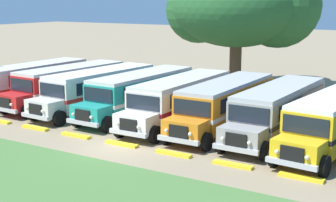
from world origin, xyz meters
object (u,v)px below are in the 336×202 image
parked_bus_slot_0 (33,80)px  parked_bus_slot_7 (336,118)px  parked_bus_slot_4 (181,98)px  parked_bus_slot_2 (99,88)px  parked_bus_slot_6 (278,108)px  parked_bus_slot_3 (140,92)px  broad_shade_tree (243,6)px  parked_bus_slot_5 (225,102)px  parked_bus_slot_1 (69,83)px

parked_bus_slot_0 → parked_bus_slot_7: bearing=89.2°
parked_bus_slot_0 → parked_bus_slot_4: same height
parked_bus_slot_0 → parked_bus_slot_2: bearing=90.4°
parked_bus_slot_0 → parked_bus_slot_6: bearing=91.1°
parked_bus_slot_6 → parked_bus_slot_0: bearing=-88.4°
parked_bus_slot_6 → parked_bus_slot_7: size_ratio=0.99×
parked_bus_slot_0 → parked_bus_slot_3: same height
parked_bus_slot_6 → parked_bus_slot_7: bearing=78.9°
parked_bus_slot_2 → broad_shade_tree: bearing=162.0°
parked_bus_slot_0 → parked_bus_slot_3: 9.89m
parked_bus_slot_5 → broad_shade_tree: 15.06m
parked_bus_slot_3 → parked_bus_slot_7: size_ratio=0.99×
parked_bus_slot_2 → parked_bus_slot_5: 9.80m
parked_bus_slot_2 → parked_bus_slot_7: size_ratio=1.00×
parked_bus_slot_0 → parked_bus_slot_1: size_ratio=0.99×
parked_bus_slot_2 → parked_bus_slot_6: 13.10m
broad_shade_tree → parked_bus_slot_3: bearing=-98.2°
parked_bus_slot_2 → parked_bus_slot_7: (16.50, -0.52, 0.00)m
parked_bus_slot_1 → parked_bus_slot_0: bearing=-81.3°
broad_shade_tree → parked_bus_slot_0: bearing=-131.5°
parked_bus_slot_0 → parked_bus_slot_7: (23.03, -0.55, 0.00)m
parked_bus_slot_3 → broad_shade_tree: size_ratio=0.85×
parked_bus_slot_7 → parked_bus_slot_1: bearing=-87.3°
parked_bus_slot_2 → parked_bus_slot_6: (13.10, 0.21, 0.00)m
parked_bus_slot_5 → parked_bus_slot_6: (3.30, 0.12, 0.00)m
parked_bus_slot_7 → parked_bus_slot_4: bearing=-87.1°
parked_bus_slot_1 → parked_bus_slot_6: (16.23, -0.12, 0.00)m
parked_bus_slot_3 → parked_bus_slot_4: bearing=84.0°
parked_bus_slot_2 → parked_bus_slot_6: same height
parked_bus_slot_0 → parked_bus_slot_6: 19.64m
parked_bus_slot_1 → parked_bus_slot_2: same height
parked_bus_slot_3 → broad_shade_tree: 14.26m
parked_bus_slot_3 → parked_bus_slot_5: 6.46m
parked_bus_slot_7 → parked_bus_slot_5: bearing=-90.0°
parked_bus_slot_0 → parked_bus_slot_7: same height
parked_bus_slot_4 → parked_bus_slot_6: (6.32, 0.34, 0.00)m
parked_bus_slot_4 → parked_bus_slot_6: 6.33m
parked_bus_slot_4 → parked_bus_slot_5: (3.02, 0.22, 0.00)m
parked_bus_slot_4 → broad_shade_tree: bearing=-173.8°
parked_bus_slot_7 → parked_bus_slot_2: bearing=-86.6°
parked_bus_slot_0 → parked_bus_slot_1: same height
parked_bus_slot_1 → broad_shade_tree: (8.34, 12.97, 5.61)m
parked_bus_slot_3 → parked_bus_slot_5: (6.45, -0.23, 0.00)m
parked_bus_slot_2 → broad_shade_tree: 15.34m
parked_bus_slot_2 → parked_bus_slot_3: same height
parked_bus_slot_3 → parked_bus_slot_6: bearing=90.8°
parked_bus_slot_1 → parked_bus_slot_7: size_ratio=1.00×
parked_bus_slot_2 → parked_bus_slot_5: (9.80, 0.09, 0.00)m
parked_bus_slot_4 → parked_bus_slot_6: size_ratio=1.00×
parked_bus_slot_5 → parked_bus_slot_1: bearing=-91.4°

